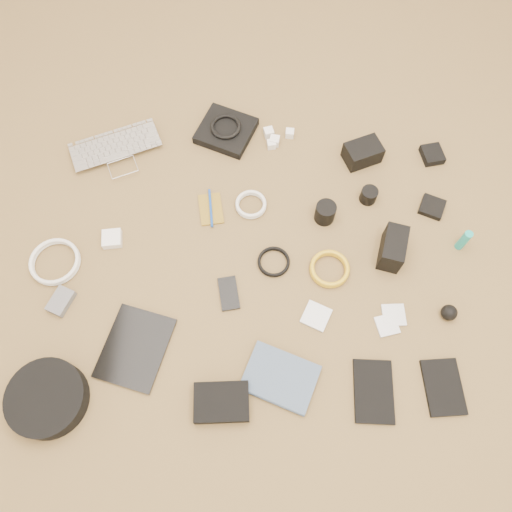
{
  "coord_description": "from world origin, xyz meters",
  "views": [
    {
      "loc": [
        0.03,
        -0.65,
        1.5
      ],
      "look_at": [
        0.02,
        0.01,
        0.02
      ],
      "focal_mm": 35.0,
      "sensor_mm": 36.0,
      "label": 1
    }
  ],
  "objects_px": {
    "headphone_case": "(47,398)",
    "paperback": "(271,403)",
    "dslr_camera": "(363,153)",
    "phone": "(229,293)",
    "laptop": "(119,156)",
    "tablet": "(135,348)"
  },
  "relations": [
    {
      "from": "headphone_case",
      "to": "paperback",
      "type": "xyz_separation_m",
      "value": [
        0.64,
        0.0,
        -0.02
      ]
    },
    {
      "from": "dslr_camera",
      "to": "paperback",
      "type": "bearing_deg",
      "value": -133.1
    },
    {
      "from": "phone",
      "to": "headphone_case",
      "type": "height_order",
      "value": "headphone_case"
    },
    {
      "from": "laptop",
      "to": "headphone_case",
      "type": "bearing_deg",
      "value": -119.12
    },
    {
      "from": "laptop",
      "to": "paperback",
      "type": "xyz_separation_m",
      "value": [
        0.55,
        -0.84,
        -0.0
      ]
    },
    {
      "from": "phone",
      "to": "paperback",
      "type": "xyz_separation_m",
      "value": [
        0.14,
        -0.33,
        0.01
      ]
    },
    {
      "from": "headphone_case",
      "to": "tablet",
      "type": "bearing_deg",
      "value": 34.68
    },
    {
      "from": "paperback",
      "to": "laptop",
      "type": "bearing_deg",
      "value": 54.21
    },
    {
      "from": "dslr_camera",
      "to": "paperback",
      "type": "relative_size",
      "value": 0.6
    },
    {
      "from": "headphone_case",
      "to": "phone",
      "type": "bearing_deg",
      "value": 33.88
    },
    {
      "from": "dslr_camera",
      "to": "headphone_case",
      "type": "distance_m",
      "value": 1.29
    },
    {
      "from": "laptop",
      "to": "headphone_case",
      "type": "xyz_separation_m",
      "value": [
        -0.09,
        -0.85,
        0.02
      ]
    },
    {
      "from": "laptop",
      "to": "tablet",
      "type": "height_order",
      "value": "laptop"
    },
    {
      "from": "tablet",
      "to": "paperback",
      "type": "distance_m",
      "value": 0.44
    },
    {
      "from": "tablet",
      "to": "headphone_case",
      "type": "distance_m",
      "value": 0.28
    },
    {
      "from": "laptop",
      "to": "dslr_camera",
      "type": "distance_m",
      "value": 0.87
    },
    {
      "from": "headphone_case",
      "to": "paperback",
      "type": "bearing_deg",
      "value": 0.34
    },
    {
      "from": "phone",
      "to": "paperback",
      "type": "distance_m",
      "value": 0.36
    },
    {
      "from": "phone",
      "to": "tablet",
      "type": "bearing_deg",
      "value": -157.5
    },
    {
      "from": "laptop",
      "to": "phone",
      "type": "xyz_separation_m",
      "value": [
        0.41,
        -0.51,
        -0.01
      ]
    },
    {
      "from": "headphone_case",
      "to": "paperback",
      "type": "height_order",
      "value": "headphone_case"
    },
    {
      "from": "phone",
      "to": "paperback",
      "type": "height_order",
      "value": "paperback"
    }
  ]
}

